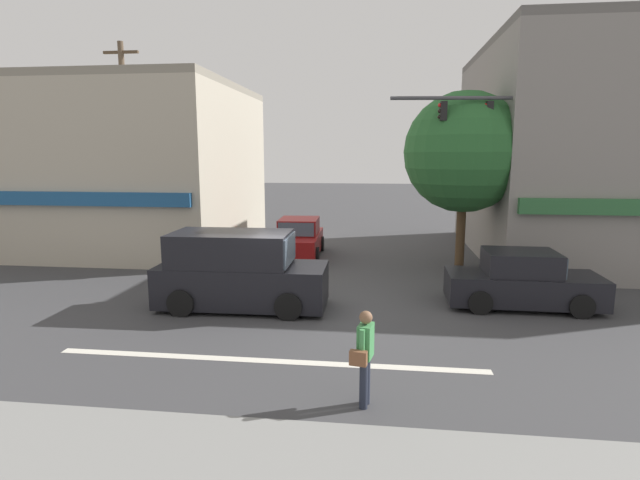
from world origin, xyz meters
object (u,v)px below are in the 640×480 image
Objects in this scene: traffic_light_mast at (509,155)px; pedestrian_foreground_with_bag at (365,353)px; sedan_approaching_near at (299,239)px; street_tree at (464,153)px; utility_pole_near_left at (127,150)px; van_crossing_center at (239,272)px; sedan_crossing_leftbound at (522,282)px.

traffic_light_mast is 10.39m from pedestrian_foreground_with_bag.
sedan_approaching_near is (-7.39, 3.35, -3.46)m from traffic_light_mast.
utility_pole_near_left reaches higher than street_tree.
utility_pole_near_left reaches higher than van_crossing_center.
traffic_light_mast is at bearing 88.10° from sedan_crossing_leftbound.
van_crossing_center is at bearing -172.52° from sedan_crossing_leftbound.
street_tree is 9.03m from van_crossing_center.
sedan_crossing_leftbound is at bearing -19.52° from utility_pole_near_left.
van_crossing_center reaches higher than pedestrian_foreground_with_bag.
sedan_crossing_leftbound is at bearing -40.05° from sedan_approaching_near.
sedan_approaching_near is at bearing 104.39° from pedestrian_foreground_with_bag.
traffic_light_mast is at bearing -47.97° from street_tree.
traffic_light_mast is 3.71× the size of pedestrian_foreground_with_bag.
sedan_crossing_leftbound is 7.41m from pedestrian_foreground_with_bag.
traffic_light_mast is 8.82m from sedan_approaching_near.
sedan_crossing_leftbound is (13.96, -4.95, -3.67)m from utility_pole_near_left.
street_tree is 3.81× the size of pedestrian_foreground_with_bag.
van_crossing_center is 6.27m from pedestrian_foreground_with_bag.
pedestrian_foreground_with_bag is (9.82, -11.09, -3.43)m from utility_pole_near_left.
sedan_crossing_leftbound is (7.78, 1.02, -0.29)m from van_crossing_center.
van_crossing_center is 7.85m from sedan_crossing_leftbound.
sedan_crossing_leftbound is at bearing -91.90° from traffic_light_mast.
sedan_crossing_leftbound is at bearing -75.11° from street_tree.
utility_pole_near_left is at bearing 160.48° from sedan_crossing_leftbound.
van_crossing_center reaches higher than sedan_crossing_leftbound.
traffic_light_mast is 1.34× the size of van_crossing_center.
traffic_light_mast is at bearing -24.39° from sedan_approaching_near.
van_crossing_center is 7.18m from sedan_approaching_near.
van_crossing_center is (-7.87, -3.81, -3.17)m from traffic_light_mast.
pedestrian_foreground_with_bag is at bearing -75.61° from sedan_approaching_near.
van_crossing_center is 2.77× the size of pedestrian_foreground_with_bag.
traffic_light_mast is at bearing -8.76° from utility_pole_near_left.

